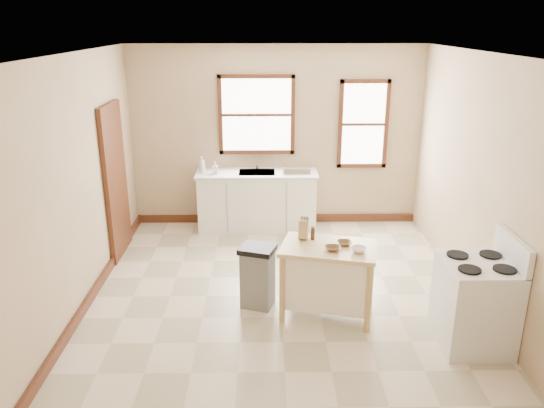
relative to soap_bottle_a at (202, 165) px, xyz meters
The scene contains 23 objects.
floor 2.68m from the soap_bottle_a, 62.59° to the right, with size 5.00×5.00×0.00m, color beige.
ceiling 3.03m from the soap_bottle_a, 62.59° to the right, with size 5.00×5.00×0.00m, color white.
wall_back 1.23m from the soap_bottle_a, 15.21° to the left, with size 4.50×0.04×2.80m, color tan.
wall_left 2.48m from the soap_bottle_a, 116.94° to the right, with size 0.04×5.00×2.80m, color tan.
wall_right 4.05m from the soap_bottle_a, 32.90° to the right, with size 0.04×5.00×2.80m, color tan.
window_main 1.13m from the soap_bottle_a, 19.07° to the left, with size 1.17×0.06×1.22m, color #3D2210, non-canonical shape.
window_side 2.56m from the soap_bottle_a, ahead, with size 0.77×0.06×1.37m, color #3D2210, non-canonical shape.
door_left 1.40m from the soap_bottle_a, 140.31° to the right, with size 0.06×0.90×2.10m, color #3D2210.
baseboard_back 1.53m from the soap_bottle_a, 13.80° to the left, with size 4.50×0.04×0.12m, color #3D2210.
baseboard_left 2.64m from the soap_bottle_a, 116.32° to the right, with size 0.04×5.00×0.12m, color #3D2210.
sink_counter 1.02m from the soap_bottle_a, ahead, with size 1.86×0.62×0.92m, color white, non-canonical shape.
faucet 0.86m from the soap_bottle_a, 12.74° to the left, with size 0.03×0.03×0.22m, color silver.
soap_bottle_a is the anchor object (origin of this frame).
soap_bottle_b 0.22m from the soap_bottle_a, 18.50° to the right, with size 0.08×0.08×0.18m, color #B2B2B2.
dish_rack 1.45m from the soap_bottle_a, ahead, with size 0.43×0.32×0.11m, color silver, non-canonical shape.
kitchen_island 3.16m from the soap_bottle_a, 57.84° to the right, with size 1.01×0.64×0.83m, color #FED095, non-canonical shape.
knife_block 2.78m from the soap_bottle_a, 60.11° to the right, with size 0.10×0.10×0.20m, color tan, non-canonical shape.
pepper_grinder 2.85m from the soap_bottle_a, 58.55° to the right, with size 0.04×0.04×0.15m, color #472913.
bowl_a 3.20m from the soap_bottle_a, 58.51° to the right, with size 0.17×0.17×0.04m, color brown.
bowl_b 3.16m from the soap_bottle_a, 54.82° to the right, with size 0.16×0.16×0.04m, color brown.
bowl_c 3.38m from the soap_bottle_a, 54.97° to the right, with size 0.16×0.16×0.05m, color white.
trash_bin 2.65m from the soap_bottle_a, 70.13° to the right, with size 0.38×0.32×0.73m, color slate, non-canonical shape.
gas_stove 4.44m from the soap_bottle_a, 46.35° to the right, with size 0.72×0.73×1.17m, color silver, non-canonical shape.
Camera 1 is at (-0.18, -5.64, 3.12)m, focal length 35.00 mm.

